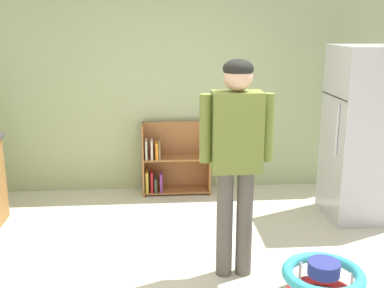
% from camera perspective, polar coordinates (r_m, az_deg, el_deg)
% --- Properties ---
extents(ground_plane, '(12.00, 12.00, 0.00)m').
position_cam_1_polar(ground_plane, '(3.80, 1.12, -17.17)').
color(ground_plane, beige).
rests_on(ground_plane, ground).
extents(back_wall, '(5.20, 0.06, 2.70)m').
position_cam_1_polar(back_wall, '(5.59, -1.14, 7.98)').
color(back_wall, '#A3B483').
rests_on(back_wall, ground).
extents(refrigerator, '(0.73, 0.68, 1.78)m').
position_cam_1_polar(refrigerator, '(5.10, 20.31, 1.15)').
color(refrigerator, '#B7BABF').
rests_on(refrigerator, ground).
extents(bookshelf, '(0.80, 0.28, 0.85)m').
position_cam_1_polar(bookshelf, '(5.61, -2.52, -2.26)').
color(bookshelf, '#9F6533').
rests_on(bookshelf, ground).
extents(standing_person, '(0.57, 0.23, 1.74)m').
position_cam_1_polar(standing_person, '(3.59, 5.41, -0.61)').
color(standing_person, '#57514A').
rests_on(standing_person, ground).
extents(baby_walker, '(0.60, 0.60, 0.32)m').
position_cam_1_polar(baby_walker, '(3.70, 15.64, -15.89)').
color(baby_walker, red).
rests_on(baby_walker, ground).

